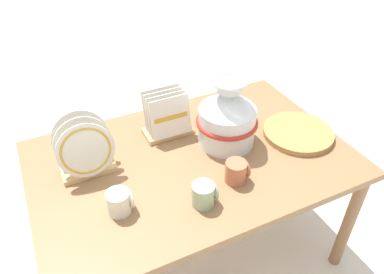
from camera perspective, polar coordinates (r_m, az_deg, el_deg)
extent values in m
plane|color=silver|center=(2.11, 0.00, -16.52)|extent=(14.00, 14.00, 0.00)
cube|color=olive|center=(1.64, 0.00, -3.54)|extent=(1.37, 0.89, 0.03)
cylinder|color=olive|center=(1.96, 22.74, -11.93)|extent=(0.06, 0.06, 0.61)
cylinder|color=olive|center=(2.06, -21.36, -8.60)|extent=(0.06, 0.06, 0.61)
cylinder|color=olive|center=(2.37, 9.70, 0.62)|extent=(0.06, 0.06, 0.61)
cylinder|color=silver|center=(1.67, 5.31, 1.75)|extent=(0.25, 0.25, 0.18)
cone|color=silver|center=(1.60, 5.58, 5.63)|extent=(0.25, 0.25, 0.09)
cylinder|color=silver|center=(1.56, 5.73, 7.73)|extent=(0.11, 0.11, 0.05)
torus|color=silver|center=(1.55, 5.78, 8.46)|extent=(0.16, 0.16, 0.02)
torus|color=#B72D23|center=(1.66, 5.35, 2.35)|extent=(0.28, 0.28, 0.02)
cube|color=tan|center=(1.62, -15.51, -4.52)|extent=(0.22, 0.12, 0.02)
cylinder|color=tan|center=(1.63, -18.78, -2.91)|extent=(0.01, 0.01, 0.08)
cylinder|color=tan|center=(1.64, -13.59, -1.48)|extent=(0.01, 0.01, 0.08)
cylinder|color=silver|center=(1.50, -15.87, -2.05)|extent=(0.23, 0.05, 0.23)
torus|color=gold|center=(1.50, -15.85, -2.08)|extent=(0.20, 0.05, 0.20)
cylinder|color=silver|center=(1.54, -16.28, -0.98)|extent=(0.23, 0.05, 0.23)
cylinder|color=silver|center=(1.58, -16.67, 0.04)|extent=(0.23, 0.05, 0.23)
cube|color=tan|center=(1.77, -3.78, 0.95)|extent=(0.22, 0.12, 0.02)
cylinder|color=tan|center=(1.76, -6.76, 2.43)|extent=(0.01, 0.01, 0.08)
cylinder|color=tan|center=(1.80, -2.18, 3.66)|extent=(0.01, 0.01, 0.08)
cube|color=silver|center=(1.67, -3.26, 2.99)|extent=(0.19, 0.04, 0.18)
cube|color=silver|center=(1.69, -3.70, 3.57)|extent=(0.19, 0.04, 0.18)
cube|color=silver|center=(1.72, -4.14, 4.13)|extent=(0.19, 0.04, 0.18)
cube|color=silver|center=(1.75, -4.56, 4.67)|extent=(0.19, 0.04, 0.18)
cube|color=gold|center=(1.67, -3.23, 2.97)|extent=(0.16, 0.01, 0.02)
cylinder|color=#AD7F47|center=(1.82, 15.81, 0.40)|extent=(0.32, 0.32, 0.01)
cylinder|color=#AD7F47|center=(1.82, 15.86, 0.63)|extent=(0.32, 0.32, 0.01)
cylinder|color=#AD7F47|center=(1.81, 15.91, 0.86)|extent=(0.32, 0.32, 0.01)
cylinder|color=silver|center=(1.40, -11.12, -9.75)|extent=(0.09, 0.09, 0.09)
torus|color=silver|center=(1.41, -9.43, -9.19)|extent=(0.02, 0.07, 0.07)
cylinder|color=#9EB28E|center=(1.40, 1.69, -8.76)|extent=(0.09, 0.09, 0.09)
torus|color=#9EB28E|center=(1.42, 3.27, -8.15)|extent=(0.02, 0.07, 0.07)
cylinder|color=#B76647|center=(1.50, 6.67, -5.29)|extent=(0.09, 0.09, 0.09)
torus|color=#B76647|center=(1.52, 8.07, -4.74)|extent=(0.02, 0.07, 0.07)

